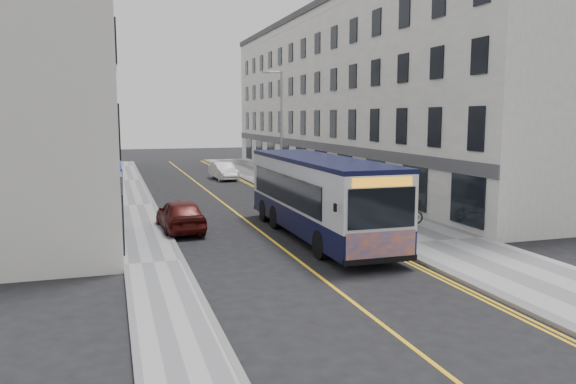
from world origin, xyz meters
TOP-DOWN VIEW (x-y plane):
  - ground at (0.00, 0.00)m, footprint 140.00×140.00m
  - pavement_east at (6.25, 12.00)m, footprint 4.50×64.00m
  - pavement_west at (-5.00, 12.00)m, footprint 2.00×64.00m
  - kerb_east at (4.00, 12.00)m, footprint 0.18×64.00m
  - kerb_west at (-4.00, 12.00)m, footprint 0.18×64.00m
  - road_centre_line at (0.00, 12.00)m, footprint 0.12×64.00m
  - road_dbl_yellow_inner at (3.55, 12.00)m, footprint 0.10×64.00m
  - road_dbl_yellow_outer at (3.75, 12.00)m, footprint 0.10×64.00m
  - terrace_east at (11.50, 21.00)m, footprint 6.00×46.00m
  - terrace_west at (-9.00, 21.00)m, footprint 6.00×46.00m
  - streetlamp at (4.17, 14.00)m, footprint 1.32×0.18m
  - city_bus at (2.03, 1.34)m, footprint 2.73×11.73m
  - bicycle at (6.66, 2.21)m, footprint 1.86×0.87m
  - pedestrian_near at (6.19, 14.97)m, footprint 0.70×0.51m
  - pedestrian_far at (7.34, 14.88)m, footprint 0.95×0.75m
  - car_white at (2.41, 24.17)m, footprint 1.81×4.34m
  - car_maroon at (-3.40, 4.40)m, footprint 1.99×4.46m

SIDE VIEW (x-z plane):
  - ground at x=0.00m, z-range 0.00..0.00m
  - road_centre_line at x=0.00m, z-range 0.00..0.01m
  - road_dbl_yellow_inner at x=3.55m, z-range 0.00..0.01m
  - road_dbl_yellow_outer at x=3.75m, z-range 0.00..0.01m
  - pavement_east at x=6.25m, z-range 0.00..0.12m
  - pavement_west at x=-5.00m, z-range 0.00..0.12m
  - kerb_east at x=4.00m, z-range 0.00..0.13m
  - kerb_west at x=-4.00m, z-range 0.00..0.13m
  - bicycle at x=6.66m, z-range 0.12..1.06m
  - car_white at x=2.41m, z-range 0.00..1.39m
  - car_maroon at x=-3.40m, z-range 0.00..1.49m
  - pedestrian_near at x=6.19m, z-range 0.12..1.89m
  - pedestrian_far at x=7.34m, z-range 0.12..2.05m
  - city_bus at x=2.03m, z-range 0.16..3.57m
  - streetlamp at x=4.17m, z-range 0.38..8.38m
  - terrace_east at x=11.50m, z-range 0.00..13.00m
  - terrace_west at x=-9.00m, z-range 0.00..13.00m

